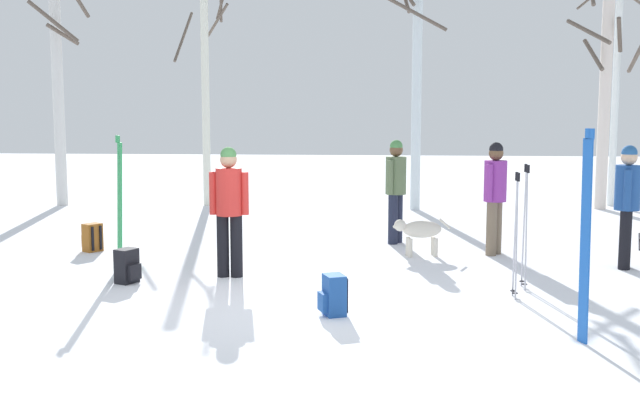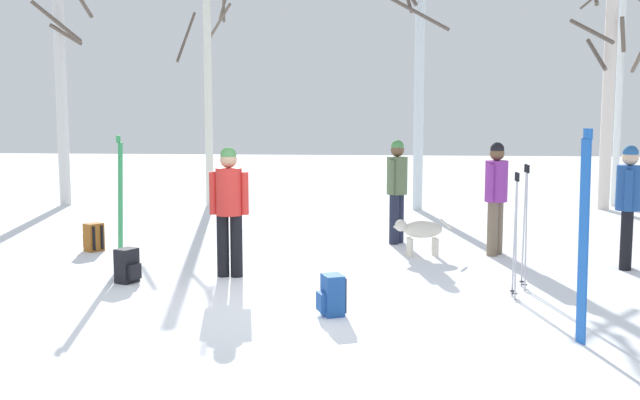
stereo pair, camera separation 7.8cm
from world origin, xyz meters
TOP-DOWN VIEW (x-y plane):
  - ground_plane at (0.00, 0.00)m, footprint 60.00×60.00m
  - person_0 at (2.80, 3.47)m, footprint 0.34×0.45m
  - person_1 at (4.47, 2.61)m, footprint 0.34×0.50m
  - person_2 at (-0.90, 1.60)m, footprint 0.52×0.34m
  - person_3 at (1.32, 4.35)m, footprint 0.34×0.47m
  - dog at (1.66, 3.24)m, footprint 0.89×0.33m
  - ski_pair_planted_0 at (-2.49, 1.93)m, footprint 0.19×0.20m
  - ski_pair_planted_1 at (2.99, -0.89)m, footprint 0.08×0.16m
  - ski_poles_0 at (2.65, 0.78)m, footprint 0.07×0.22m
  - ski_poles_1 at (2.85, 1.27)m, footprint 0.07×0.27m
  - backpack_0 at (-3.42, 3.21)m, footprint 0.34×0.34m
  - backpack_1 at (-2.13, 1.14)m, footprint 0.34×0.32m
  - backpack_2 at (0.59, -0.15)m, footprint 0.34×0.32m
  - birch_tree_1 at (-6.36, 8.74)m, footprint 1.34×1.33m
  - birch_tree_2 at (-2.98, 9.06)m, footprint 1.24×1.08m
  - birch_tree_3 at (1.81, 8.66)m, footprint 1.45×1.45m
  - birch_tree_4 at (5.98, 9.16)m, footprint 1.59×1.48m
  - birch_tree_5 at (6.39, 9.79)m, footprint 1.52×1.52m

SIDE VIEW (x-z plane):
  - ground_plane at x=0.00m, z-range 0.00..0.00m
  - backpack_0 at x=-3.42m, z-range -0.01..0.43m
  - backpack_1 at x=-2.13m, z-range -0.01..0.43m
  - backpack_2 at x=0.59m, z-range -0.01..0.43m
  - dog at x=1.66m, z-range 0.10..0.67m
  - ski_poles_0 at x=2.65m, z-range 0.05..1.52m
  - ski_poles_1 at x=2.85m, z-range 0.05..1.58m
  - ski_pair_planted_0 at x=-2.49m, z-range -0.01..1.85m
  - person_0 at x=2.80m, z-range 0.12..1.84m
  - person_1 at x=4.47m, z-range 0.12..1.84m
  - person_2 at x=-0.90m, z-range 0.12..1.84m
  - person_3 at x=1.32m, z-range 0.12..1.84m
  - ski_pair_planted_1 at x=2.99m, z-range -0.01..2.01m
  - birch_tree_2 at x=-2.98m, z-range 0.06..5.34m
  - birch_tree_4 at x=5.98m, z-range 0.14..5.57m
  - birch_tree_5 at x=6.39m, z-range 0.11..6.45m
  - birch_tree_1 at x=-6.36m, z-range 0.12..6.45m
  - birch_tree_3 at x=1.81m, z-range 0.11..6.99m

